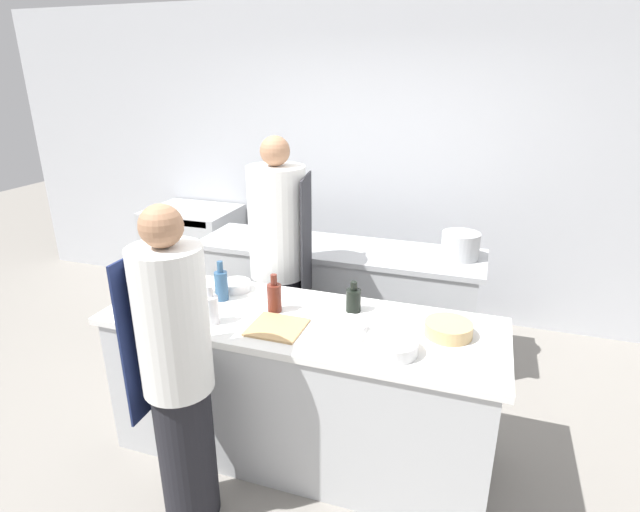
# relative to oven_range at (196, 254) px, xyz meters

# --- Properties ---
(ground_plane) EXTENTS (16.00, 16.00, 0.00)m
(ground_plane) POSITION_rel_oven_range_xyz_m (1.80, -1.74, -0.46)
(ground_plane) COLOR gray
(wall_back) EXTENTS (8.00, 0.06, 2.80)m
(wall_back) POSITION_rel_oven_range_xyz_m (1.80, 0.39, 0.94)
(wall_back) COLOR silver
(wall_back) RESTS_ON ground_plane
(prep_counter) EXTENTS (2.25, 0.76, 0.89)m
(prep_counter) POSITION_rel_oven_range_xyz_m (1.80, -1.74, -0.02)
(prep_counter) COLOR #B7BABC
(prep_counter) RESTS_ON ground_plane
(pass_counter) EXTENTS (2.26, 0.64, 0.89)m
(pass_counter) POSITION_rel_oven_range_xyz_m (1.65, -0.52, -0.02)
(pass_counter) COLOR #B7BABC
(pass_counter) RESTS_ON ground_plane
(oven_range) EXTENTS (0.84, 0.67, 0.93)m
(oven_range) POSITION_rel_oven_range_xyz_m (0.00, 0.00, 0.00)
(oven_range) COLOR #B7BABC
(oven_range) RESTS_ON ground_plane
(chef_at_prep_near) EXTENTS (0.35, 0.33, 1.67)m
(chef_at_prep_near) POSITION_rel_oven_range_xyz_m (1.42, -2.37, 0.38)
(chef_at_prep_near) COLOR black
(chef_at_prep_near) RESTS_ON ground_plane
(chef_at_stove) EXTENTS (0.44, 0.42, 1.80)m
(chef_at_stove) POSITION_rel_oven_range_xyz_m (1.38, -1.05, 0.44)
(chef_at_stove) COLOR black
(chef_at_stove) RESTS_ON ground_plane
(bottle_olive_oil) EXTENTS (0.09, 0.09, 0.18)m
(bottle_olive_oil) POSITION_rel_oven_range_xyz_m (2.06, -1.56, 0.50)
(bottle_olive_oil) COLOR black
(bottle_olive_oil) RESTS_ON prep_counter
(bottle_vinegar) EXTENTS (0.08, 0.08, 0.25)m
(bottle_vinegar) POSITION_rel_oven_range_xyz_m (1.27, -1.66, 0.53)
(bottle_vinegar) COLOR #2D5175
(bottle_vinegar) RESTS_ON prep_counter
(bottle_wine) EXTENTS (0.09, 0.09, 0.22)m
(bottle_wine) POSITION_rel_oven_range_xyz_m (1.36, -1.95, 0.52)
(bottle_wine) COLOR silver
(bottle_wine) RESTS_ON prep_counter
(bottle_cooking_oil) EXTENTS (0.07, 0.07, 0.32)m
(bottle_cooking_oil) POSITION_rel_oven_range_xyz_m (1.06, -1.67, 0.56)
(bottle_cooking_oil) COLOR #19471E
(bottle_cooking_oil) RESTS_ON prep_counter
(bottle_sauce) EXTENTS (0.08, 0.08, 0.23)m
(bottle_sauce) POSITION_rel_oven_range_xyz_m (1.63, -1.70, 0.52)
(bottle_sauce) COLOR #5B2319
(bottle_sauce) RESTS_ON prep_counter
(bowl_mixing_large) EXTENTS (0.19, 0.19, 0.06)m
(bowl_mixing_large) POSITION_rel_oven_range_xyz_m (1.28, -1.51, 0.46)
(bowl_mixing_large) COLOR white
(bowl_mixing_large) RESTS_ON prep_counter
(bowl_prep_small) EXTENTS (0.20, 0.20, 0.07)m
(bowl_prep_small) POSITION_rel_oven_range_xyz_m (2.11, -1.84, 0.47)
(bowl_prep_small) COLOR white
(bowl_prep_small) RESTS_ON prep_counter
(bowl_ceramic_blue) EXTENTS (0.25, 0.25, 0.07)m
(bowl_ceramic_blue) POSITION_rel_oven_range_xyz_m (2.61, -1.67, 0.47)
(bowl_ceramic_blue) COLOR tan
(bowl_ceramic_blue) RESTS_ON prep_counter
(bowl_wooden_salad) EXTENTS (0.26, 0.26, 0.07)m
(bowl_wooden_salad) POSITION_rel_oven_range_xyz_m (2.36, -1.93, 0.46)
(bowl_wooden_salad) COLOR white
(bowl_wooden_salad) RESTS_ON prep_counter
(cutting_board) EXTENTS (0.29, 0.28, 0.01)m
(cutting_board) POSITION_rel_oven_range_xyz_m (1.72, -1.89, 0.44)
(cutting_board) COLOR tan
(cutting_board) RESTS_ON prep_counter
(stockpot) EXTENTS (0.28, 0.28, 0.19)m
(stockpot) POSITION_rel_oven_range_xyz_m (2.58, -0.46, 0.53)
(stockpot) COLOR #B7BABC
(stockpot) RESTS_ON pass_counter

